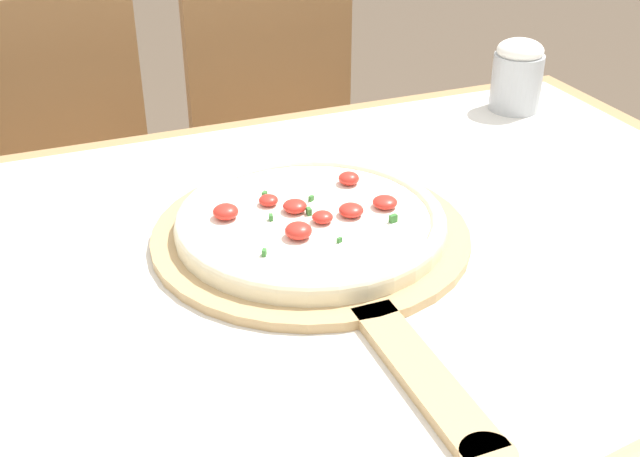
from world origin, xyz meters
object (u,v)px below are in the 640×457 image
object	(u,v)px
chair_left	(66,188)
pizza	(311,221)
flour_cup	(517,74)
chair_right	(285,152)
pizza_peel	(318,244)

from	to	relation	value
chair_left	pizza	bearing A→B (deg)	-73.55
chair_left	flour_cup	distance (m)	0.92
pizza	flour_cup	size ratio (longest dim) A/B	2.71
pizza	flour_cup	bearing A→B (deg)	30.08
chair_right	chair_left	bearing A→B (deg)	-179.81
pizza_peel	chair_left	distance (m)	0.86
chair_left	flour_cup	bearing A→B (deg)	-34.94
chair_left	flour_cup	size ratio (longest dim) A/B	7.17
pizza	chair_right	bearing A→B (deg)	72.71
pizza	chair_right	xyz separation A→B (m)	(0.24, 0.77, -0.27)
pizza	chair_left	world-z (taller)	chair_left
pizza	chair_right	distance (m)	0.85
pizza_peel	pizza	bearing A→B (deg)	89.85
chair_right	flour_cup	bearing A→B (deg)	-63.26
pizza_peel	chair_right	size ratio (longest dim) A/B	0.71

